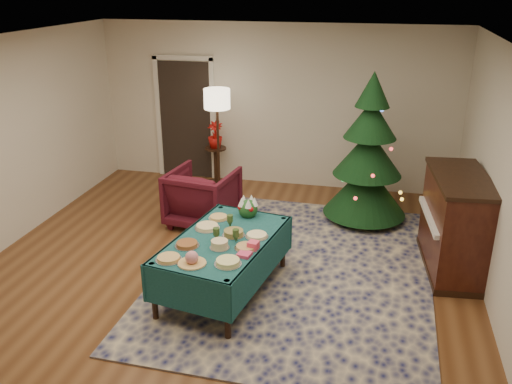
% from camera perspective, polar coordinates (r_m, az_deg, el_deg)
% --- Properties ---
extents(room_shell, '(7.00, 7.00, 7.00)m').
position_cam_1_polar(room_shell, '(5.87, -4.45, 1.68)').
color(room_shell, '#593319').
rests_on(room_shell, ground).
extents(doorway, '(1.08, 0.04, 2.16)m').
position_cam_1_polar(doorway, '(9.61, -7.44, 7.90)').
color(doorway, black).
rests_on(doorway, ground).
extents(rug, '(3.29, 4.27, 0.02)m').
position_cam_1_polar(rug, '(6.73, 4.22, -8.18)').
color(rug, '#121745').
rests_on(rug, ground).
extents(buffet_table, '(1.29, 1.87, 0.67)m').
position_cam_1_polar(buffet_table, '(6.05, -3.44, -6.06)').
color(buffet_table, black).
rests_on(buffet_table, ground).
extents(platter_0, '(0.27, 0.27, 0.04)m').
position_cam_1_polar(platter_0, '(5.61, -9.19, -6.92)').
color(platter_0, silver).
rests_on(platter_0, buffet_table).
extents(platter_1, '(0.29, 0.29, 0.14)m').
position_cam_1_polar(platter_1, '(5.49, -6.77, -7.04)').
color(platter_1, silver).
rests_on(platter_1, buffet_table).
extents(platter_2, '(0.28, 0.28, 0.06)m').
position_cam_1_polar(platter_2, '(5.47, -2.98, -7.39)').
color(platter_2, silver).
rests_on(platter_2, buffet_table).
extents(platter_3, '(0.27, 0.27, 0.05)m').
position_cam_1_polar(platter_3, '(5.86, -7.28, -5.49)').
color(platter_3, silver).
rests_on(platter_3, buffet_table).
extents(platter_4, '(0.21, 0.21, 0.09)m').
position_cam_1_polar(platter_4, '(5.78, -3.86, -5.54)').
color(platter_4, silver).
rests_on(platter_4, buffet_table).
extents(platter_5, '(0.26, 0.26, 0.04)m').
position_cam_1_polar(platter_5, '(5.77, -1.03, -5.84)').
color(platter_5, silver).
rests_on(platter_5, buffet_table).
extents(platter_6, '(0.29, 0.29, 0.05)m').
position_cam_1_polar(platter_6, '(6.23, -5.16, -3.68)').
color(platter_6, silver).
rests_on(platter_6, buffet_table).
extents(platter_7, '(0.26, 0.26, 0.06)m').
position_cam_1_polar(platter_7, '(6.05, -2.37, -4.34)').
color(platter_7, silver).
rests_on(platter_7, buffet_table).
extents(platter_8, '(0.26, 0.26, 0.04)m').
position_cam_1_polar(platter_8, '(6.02, 0.08, -4.60)').
color(platter_8, silver).
rests_on(platter_8, buffet_table).
extents(platter_9, '(0.24, 0.24, 0.04)m').
position_cam_1_polar(platter_9, '(6.47, -3.96, -2.69)').
color(platter_9, silver).
rests_on(platter_9, buffet_table).
extents(goblet_0, '(0.07, 0.07, 0.16)m').
position_cam_1_polar(goblet_0, '(6.21, -2.76, -3.06)').
color(goblet_0, '#2D471E').
rests_on(goblet_0, buffet_table).
extents(goblet_1, '(0.07, 0.07, 0.16)m').
position_cam_1_polar(goblet_1, '(5.87, -2.13, -4.61)').
color(goblet_1, '#2D471E').
rests_on(goblet_1, buffet_table).
extents(goblet_2, '(0.07, 0.07, 0.16)m').
position_cam_1_polar(goblet_2, '(5.91, -4.20, -4.45)').
color(goblet_2, '#2D471E').
rests_on(goblet_2, buffet_table).
extents(napkin_stack, '(0.16, 0.16, 0.04)m').
position_cam_1_polar(napkin_stack, '(5.63, -1.23, -6.58)').
color(napkin_stack, '#D63B65').
rests_on(napkin_stack, buffet_table).
extents(gift_box, '(0.12, 0.12, 0.09)m').
position_cam_1_polar(gift_box, '(5.74, -0.28, -5.65)').
color(gift_box, '#EF4260').
rests_on(gift_box, buffet_table).
extents(centerpiece, '(0.24, 0.24, 0.28)m').
position_cam_1_polar(centerpiece, '(6.49, -0.85, -1.58)').
color(centerpiece, '#1E4C1E').
rests_on(centerpiece, buffet_table).
extents(armchair, '(0.99, 0.94, 0.91)m').
position_cam_1_polar(armchair, '(7.80, -5.64, -0.24)').
color(armchair, '#460F1A').
rests_on(armchair, ground).
extents(floor_lamp, '(0.42, 0.42, 1.73)m').
position_cam_1_polar(floor_lamp, '(8.70, -4.11, 9.08)').
color(floor_lamp, '#A57F3F').
rests_on(floor_lamp, ground).
extents(side_table, '(0.37, 0.37, 0.65)m').
position_cam_1_polar(side_table, '(9.37, -4.23, 2.72)').
color(side_table, black).
rests_on(side_table, ground).
extents(potted_plant, '(0.25, 0.45, 0.25)m').
position_cam_1_polar(potted_plant, '(9.23, -4.31, 5.44)').
color(potted_plant, '#A00F0B').
rests_on(potted_plant, side_table).
extents(christmas_tree, '(1.48, 1.48, 2.18)m').
position_cam_1_polar(christmas_tree, '(7.88, 11.72, 3.71)').
color(christmas_tree, black).
rests_on(christmas_tree, ground).
extents(piano, '(0.78, 1.45, 1.21)m').
position_cam_1_polar(piano, '(6.93, 20.22, -3.24)').
color(piano, black).
rests_on(piano, ground).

